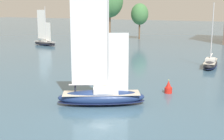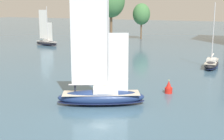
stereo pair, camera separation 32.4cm
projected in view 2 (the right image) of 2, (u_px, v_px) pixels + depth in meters
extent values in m
plane|color=#42667F|center=(101.00, 104.00, 36.74)|extent=(400.00, 400.00, 0.00)
cylinder|color=brown|center=(111.00, 25.00, 102.08)|extent=(0.79, 0.79, 9.86)
ellipsoid|color=#477F47|center=(111.00, 1.00, 100.46)|extent=(8.87, 8.87, 10.85)
cylinder|color=brown|center=(141.00, 30.00, 105.69)|extent=(0.52, 0.52, 6.48)
ellipsoid|color=#477F47|center=(141.00, 14.00, 104.62)|extent=(5.83, 5.83, 7.13)
ellipsoid|color=navy|center=(101.00, 97.00, 36.56)|extent=(10.35, 7.23, 1.73)
ellipsoid|color=#19234C|center=(101.00, 101.00, 36.66)|extent=(10.45, 7.30, 0.21)
cube|color=beige|center=(101.00, 93.00, 36.46)|extent=(9.06, 6.26, 0.06)
cube|color=silver|center=(105.00, 90.00, 36.40)|extent=(3.45, 3.09, 0.71)
cylinder|color=silver|center=(108.00, 38.00, 35.18)|extent=(0.20, 0.20, 12.73)
cylinder|color=silver|center=(88.00, 85.00, 36.18)|extent=(4.15, 2.27, 0.17)
cube|color=white|center=(89.00, 40.00, 35.12)|extent=(3.75, 1.97, 10.44)
cube|color=white|center=(119.00, 63.00, 35.82)|extent=(2.00, 1.06, 7.00)
cylinder|color=#232838|center=(75.00, 89.00, 36.57)|extent=(0.27, 0.27, 0.85)
cylinder|color=#262628|center=(75.00, 83.00, 36.42)|extent=(0.46, 0.46, 0.65)
sphere|color=tan|center=(75.00, 79.00, 36.33)|extent=(0.24, 0.24, 0.24)
ellipsoid|color=#232328|center=(46.00, 43.00, 90.06)|extent=(8.25, 3.60, 1.36)
ellipsoid|color=#19234C|center=(47.00, 44.00, 90.14)|extent=(8.33, 3.64, 0.16)
cube|color=silver|center=(46.00, 42.00, 89.98)|extent=(7.24, 3.08, 0.06)
cube|color=beige|center=(47.00, 41.00, 89.69)|extent=(2.47, 1.93, 0.56)
cylinder|color=silver|center=(47.00, 24.00, 88.59)|extent=(0.16, 0.16, 9.97)
cylinder|color=silver|center=(44.00, 38.00, 90.46)|extent=(3.56, 0.76, 0.14)
cube|color=white|center=(43.00, 24.00, 89.54)|extent=(3.26, 0.61, 8.18)
cube|color=white|center=(50.00, 32.00, 88.50)|extent=(1.73, 0.33, 5.49)
ellipsoid|color=#232328|center=(212.00, 63.00, 58.32)|extent=(2.77, 8.67, 1.46)
ellipsoid|color=#19234C|center=(211.00, 66.00, 58.41)|extent=(2.80, 8.75, 0.17)
cube|color=#BCB7A8|center=(212.00, 61.00, 58.23)|extent=(2.35, 7.62, 0.06)
cube|color=silver|center=(212.00, 60.00, 57.78)|extent=(1.78, 2.47, 0.60)
cylinder|color=silver|center=(213.00, 33.00, 56.51)|extent=(0.17, 0.17, 10.71)
cylinder|color=silver|center=(213.00, 56.00, 59.18)|extent=(0.32, 3.86, 0.15)
cylinder|color=white|center=(213.00, 55.00, 59.15)|extent=(0.39, 3.48, 0.23)
cylinder|color=red|center=(169.00, 90.00, 41.29)|extent=(1.01, 1.01, 0.76)
cone|color=red|center=(169.00, 84.00, 41.12)|extent=(0.76, 0.76, 0.93)
sphere|color=#F2F266|center=(169.00, 80.00, 41.00)|extent=(0.16, 0.16, 0.16)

